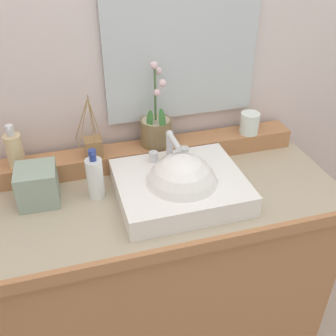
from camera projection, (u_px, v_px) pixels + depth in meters
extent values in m
cube|color=beige|center=(131.00, 18.00, 1.44)|extent=(3.16, 0.20, 2.76)
cube|color=#AF7449|center=(162.00, 282.00, 1.66)|extent=(1.22, 0.52, 0.84)
cube|color=tan|center=(161.00, 196.00, 1.42)|extent=(1.25, 0.54, 0.04)
cube|color=#AF7449|center=(185.00, 250.00, 1.20)|extent=(1.25, 0.02, 0.04)
cube|color=#AF7449|center=(146.00, 154.00, 1.55)|extent=(1.17, 0.11, 0.07)
cube|color=white|center=(180.00, 187.00, 1.37)|extent=(0.42, 0.36, 0.07)
sphere|color=white|center=(182.00, 190.00, 1.36)|extent=(0.25, 0.25, 0.25)
cylinder|color=silver|center=(170.00, 146.00, 1.43)|extent=(0.02, 0.02, 0.10)
cylinder|color=silver|center=(174.00, 141.00, 1.35)|extent=(0.02, 0.11, 0.02)
sphere|color=silver|center=(170.00, 134.00, 1.40)|extent=(0.03, 0.03, 0.03)
cylinder|color=silver|center=(155.00, 156.00, 1.43)|extent=(0.03, 0.03, 0.04)
cylinder|color=silver|center=(184.00, 152.00, 1.46)|extent=(0.03, 0.03, 0.04)
cylinder|color=brown|center=(156.00, 132.00, 1.52)|extent=(0.12, 0.12, 0.10)
cylinder|color=tan|center=(156.00, 121.00, 1.50)|extent=(0.10, 0.10, 0.01)
cylinder|color=#476B38|center=(155.00, 93.00, 1.44)|extent=(0.01, 0.01, 0.21)
ellipsoid|color=#387033|center=(162.00, 121.00, 1.45)|extent=(0.03, 0.03, 0.09)
ellipsoid|color=#387033|center=(150.00, 120.00, 1.46)|extent=(0.04, 0.04, 0.08)
sphere|color=beige|center=(157.00, 92.00, 1.42)|extent=(0.03, 0.03, 0.03)
sphere|color=beige|center=(163.00, 83.00, 1.40)|extent=(0.03, 0.03, 0.03)
sphere|color=beige|center=(158.00, 71.00, 1.42)|extent=(0.03, 0.03, 0.03)
sphere|color=beige|center=(154.00, 65.00, 1.37)|extent=(0.03, 0.03, 0.03)
cylinder|color=#D9BD8B|center=(15.00, 151.00, 1.39)|extent=(0.06, 0.06, 0.12)
cylinder|color=silver|center=(10.00, 133.00, 1.35)|extent=(0.02, 0.02, 0.02)
cylinder|color=silver|center=(9.00, 128.00, 1.34)|extent=(0.03, 0.03, 0.02)
cylinder|color=silver|center=(9.00, 129.00, 1.32)|extent=(0.01, 0.03, 0.01)
cylinder|color=white|center=(250.00, 123.00, 1.60)|extent=(0.07, 0.07, 0.09)
cube|color=olive|center=(93.00, 147.00, 1.46)|extent=(0.06, 0.06, 0.07)
cylinder|color=#9E7A4C|center=(95.00, 120.00, 1.40)|extent=(0.04, 0.00, 0.16)
cylinder|color=#9E7A4C|center=(91.00, 115.00, 1.42)|extent=(0.02, 0.07, 0.18)
cylinder|color=#9E7A4C|center=(81.00, 120.00, 1.40)|extent=(0.06, 0.03, 0.17)
cylinder|color=#9E7A4C|center=(83.00, 124.00, 1.38)|extent=(0.06, 0.04, 0.17)
cylinder|color=#9E7A4C|center=(91.00, 122.00, 1.39)|extent=(0.01, 0.03, 0.17)
cylinder|color=white|center=(95.00, 178.00, 1.35)|extent=(0.06, 0.06, 0.14)
cylinder|color=navy|center=(93.00, 158.00, 1.31)|extent=(0.02, 0.02, 0.02)
cylinder|color=navy|center=(92.00, 153.00, 1.30)|extent=(0.03, 0.03, 0.02)
cylinder|color=navy|center=(93.00, 154.00, 1.28)|extent=(0.01, 0.03, 0.01)
cube|color=#8DA190|center=(37.00, 185.00, 1.33)|extent=(0.14, 0.14, 0.13)
cube|color=silver|center=(182.00, 54.00, 1.44)|extent=(0.57, 0.02, 0.48)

